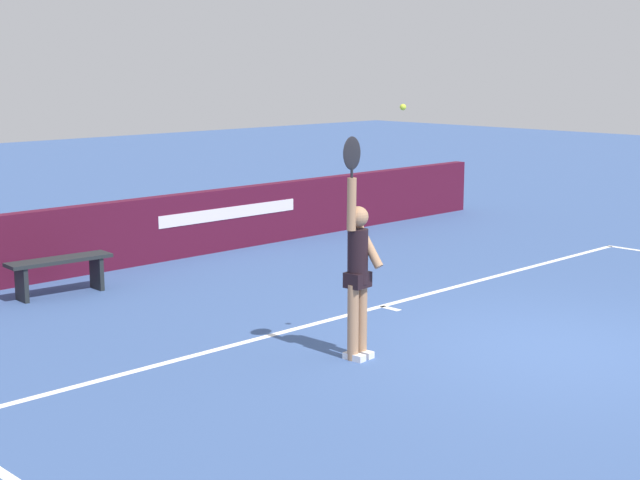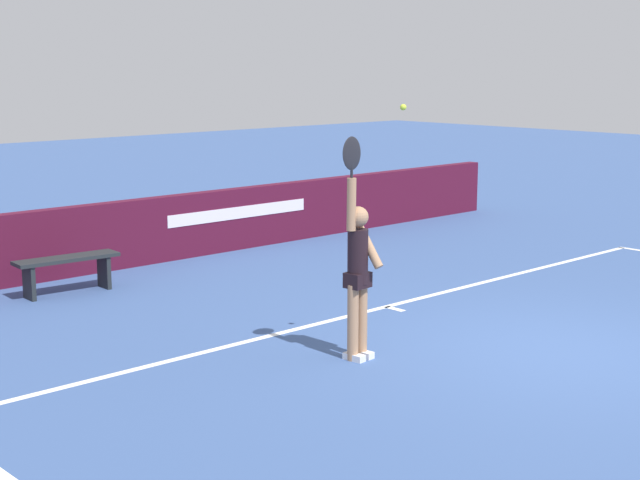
# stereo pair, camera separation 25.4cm
# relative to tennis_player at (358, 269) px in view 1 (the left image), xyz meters

# --- Properties ---
(ground_plane) EXTENTS (60.00, 60.00, 0.00)m
(ground_plane) POSITION_rel_tennis_player_xyz_m (1.81, -1.31, -0.97)
(ground_plane) COLOR #39548C
(court_lines) EXTENTS (11.73, 5.71, 0.00)m
(court_lines) POSITION_rel_tennis_player_xyz_m (1.81, -1.51, -0.97)
(court_lines) COLOR white
(court_lines) RESTS_ON ground
(back_wall) EXTENTS (14.64, 0.23, 1.02)m
(back_wall) POSITION_rel_tennis_player_xyz_m (1.81, 5.64, -0.46)
(back_wall) COLOR #470F25
(back_wall) RESTS_ON ground
(tennis_player) EXTENTS (0.44, 0.36, 2.35)m
(tennis_player) POSITION_rel_tennis_player_xyz_m (0.00, 0.00, 0.00)
(tennis_player) COLOR #A77B58
(tennis_player) RESTS_ON ground
(tennis_ball) EXTENTS (0.06, 0.06, 0.06)m
(tennis_ball) POSITION_rel_tennis_player_xyz_m (0.35, -0.28, 1.66)
(tennis_ball) COLOR #CAE634
(courtside_bench_near) EXTENTS (1.43, 0.47, 0.51)m
(courtside_bench_near) POSITION_rel_tennis_player_xyz_m (-0.82, 4.70, -0.59)
(courtside_bench_near) COLOR #202527
(courtside_bench_near) RESTS_ON ground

